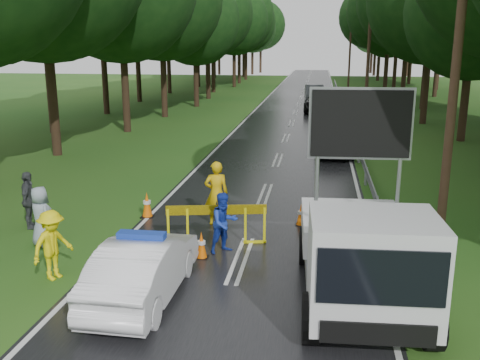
% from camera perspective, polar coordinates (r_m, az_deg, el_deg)
% --- Properties ---
extents(ground, '(160.00, 160.00, 0.00)m').
position_cam_1_polar(ground, '(13.60, 0.05, -8.57)').
color(ground, '#1B4D16').
rests_on(ground, ground).
extents(road, '(7.00, 140.00, 0.02)m').
position_cam_1_polar(road, '(42.76, 5.96, 7.19)').
color(road, black).
rests_on(road, ground).
extents(guardrail, '(0.12, 60.06, 0.70)m').
position_cam_1_polar(guardrail, '(42.37, 11.00, 7.67)').
color(guardrail, gray).
rests_on(guardrail, ground).
extents(utility_pole_near, '(1.40, 0.24, 10.00)m').
position_cam_1_polar(utility_pole_near, '(14.79, 22.17, 12.43)').
color(utility_pole_near, '#482D21').
rests_on(utility_pole_near, ground).
extents(utility_pole_mid, '(1.40, 0.24, 10.00)m').
position_cam_1_polar(utility_pole_mid, '(40.53, 13.59, 13.65)').
color(utility_pole_mid, '#482D21').
rests_on(utility_pole_mid, ground).
extents(utility_pole_far, '(1.40, 0.24, 10.00)m').
position_cam_1_polar(utility_pole_far, '(66.48, 11.67, 13.89)').
color(utility_pole_far, '#482D21').
rests_on(utility_pole_far, ground).
extents(police_sedan, '(1.48, 4.10, 1.48)m').
position_cam_1_polar(police_sedan, '(11.64, -10.29, -9.29)').
color(police_sedan, white).
rests_on(police_sedan, ground).
extents(work_truck, '(2.69, 5.56, 4.34)m').
position_cam_1_polar(work_truck, '(11.26, 12.93, -7.51)').
color(work_truck, gray).
rests_on(work_truck, ground).
extents(barrier, '(2.65, 0.59, 1.11)m').
position_cam_1_polar(barrier, '(14.36, -2.53, -3.74)').
color(barrier, yellow).
rests_on(barrier, ground).
extents(officer, '(0.80, 0.62, 1.95)m').
position_cam_1_polar(officer, '(15.90, -2.55, -1.43)').
color(officer, '#DEB00C').
rests_on(officer, ground).
extents(civilian, '(0.99, 0.97, 1.61)m').
position_cam_1_polar(civilian, '(13.85, -1.70, -4.59)').
color(civilian, '#1B39B1').
rests_on(civilian, ground).
extents(bystander_left, '(0.99, 1.22, 1.65)m').
position_cam_1_polar(bystander_left, '(13.04, -19.39, -6.56)').
color(bystander_left, yellow).
rests_on(bystander_left, ground).
extents(bystander_mid, '(0.70, 1.08, 1.71)m').
position_cam_1_polar(bystander_mid, '(16.78, -21.62, -2.03)').
color(bystander_mid, '#3A3D41').
rests_on(bystander_mid, ground).
extents(bystander_right, '(0.96, 0.88, 1.64)m').
position_cam_1_polar(bystander_right, '(15.23, -20.47, -3.67)').
color(bystander_right, '#8E9CAB').
rests_on(bystander_right, ground).
extents(queue_car_first, '(1.93, 4.59, 1.55)m').
position_cam_1_polar(queue_car_first, '(26.72, 9.99, 4.40)').
color(queue_car_first, '#3A3E42').
rests_on(queue_car_first, ground).
extents(queue_car_second, '(2.17, 4.72, 1.34)m').
position_cam_1_polar(queue_car_second, '(37.17, 9.45, 7.02)').
color(queue_car_second, '#93959A').
rests_on(queue_car_second, ground).
extents(queue_car_third, '(2.60, 5.20, 1.41)m').
position_cam_1_polar(queue_car_third, '(43.12, 8.58, 8.10)').
color(queue_car_third, black).
rests_on(queue_car_third, ground).
extents(queue_car_fourth, '(1.96, 4.86, 1.57)m').
position_cam_1_polar(queue_car_fourth, '(50.52, 7.93, 9.11)').
color(queue_car_fourth, '#45484D').
rests_on(queue_car_fourth, ground).
extents(cone_near_left, '(0.35, 0.35, 0.73)m').
position_cam_1_polar(cone_near_left, '(13.15, -11.55, -8.03)').
color(cone_near_left, black).
rests_on(cone_near_left, ground).
extents(cone_center, '(0.33, 0.33, 0.71)m').
position_cam_1_polar(cone_center, '(13.64, -4.14, -6.98)').
color(cone_center, black).
rests_on(cone_center, ground).
extents(cone_far, '(0.32, 0.32, 0.68)m').
position_cam_1_polar(cone_far, '(16.10, 6.52, -3.72)').
color(cone_far, black).
rests_on(cone_far, ground).
extents(cone_left_mid, '(0.39, 0.39, 0.82)m').
position_cam_1_polar(cone_left_mid, '(16.98, -9.89, -2.64)').
color(cone_left_mid, black).
rests_on(cone_left_mid, ground).
extents(cone_right, '(0.35, 0.35, 0.75)m').
position_cam_1_polar(cone_right, '(14.82, 13.88, -5.53)').
color(cone_right, black).
rests_on(cone_right, ground).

